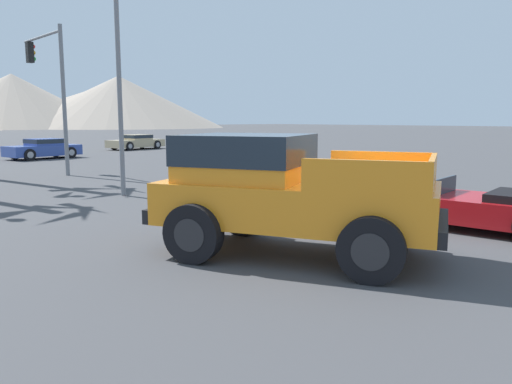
# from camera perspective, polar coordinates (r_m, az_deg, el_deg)

# --- Properties ---
(ground_plane) EXTENTS (320.00, 320.00, 0.00)m
(ground_plane) POSITION_cam_1_polar(r_m,az_deg,el_deg) (8.89, 3.95, -6.52)
(ground_plane) COLOR #424244
(orange_pickup_truck) EXTENTS (3.89, 5.14, 2.02)m
(orange_pickup_truck) POSITION_cam_1_polar(r_m,az_deg,el_deg) (8.41, 2.66, 0.58)
(orange_pickup_truck) COLOR orange
(orange_pickup_truck) RESTS_ON ground_plane
(red_convertible_car) EXTENTS (2.37, 4.75, 1.02)m
(red_convertible_car) POSITION_cam_1_polar(r_m,az_deg,el_deg) (11.47, 23.02, -1.61)
(red_convertible_car) COLOR #B21419
(red_convertible_car) RESTS_ON ground_plane
(parked_car_tan) EXTENTS (4.59, 2.60, 1.11)m
(parked_car_tan) POSITION_cam_1_polar(r_m,az_deg,el_deg) (39.23, -13.54, 5.62)
(parked_car_tan) COLOR tan
(parked_car_tan) RESTS_ON ground_plane
(parked_car_blue) EXTENTS (4.24, 2.37, 1.15)m
(parked_car_blue) POSITION_cam_1_polar(r_m,az_deg,el_deg) (31.54, -23.14, 4.61)
(parked_car_blue) COLOR #334C9E
(parked_car_blue) RESTS_ON ground_plane
(traffic_light_main) EXTENTS (0.38, 4.08, 5.96)m
(traffic_light_main) POSITION_cam_1_polar(r_m,az_deg,el_deg) (23.13, -22.65, 12.41)
(traffic_light_main) COLOR slate
(traffic_light_main) RESTS_ON ground_plane
(street_lamp_post) EXTENTS (0.90, 0.24, 8.73)m
(street_lamp_post) POSITION_cam_1_polar(r_m,az_deg,el_deg) (15.60, -15.64, 18.68)
(street_lamp_post) COLOR slate
(street_lamp_post) RESTS_ON ground_plane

